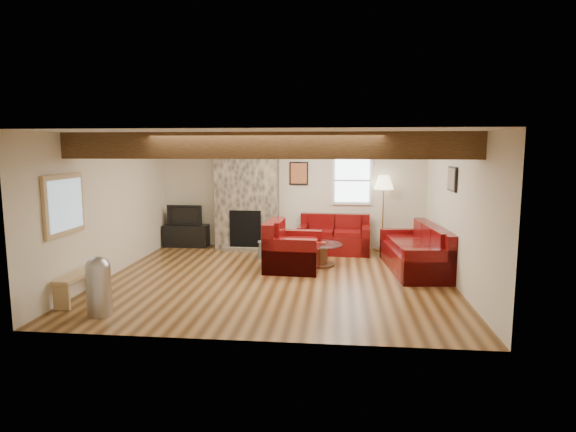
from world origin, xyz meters
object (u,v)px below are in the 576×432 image
object	(u,v)px
sofa_three	(415,248)
television	(186,215)
coffee_table	(320,255)
armchair_red	(293,245)
loveseat	(334,234)
tv_cabinet	(186,236)
floor_lamp	(384,186)

from	to	relation	value
sofa_three	television	xyz separation A→B (m)	(-4.93, 1.68, 0.32)
coffee_table	sofa_three	bearing A→B (deg)	-5.82
sofa_three	armchair_red	xyz separation A→B (m)	(-2.27, -0.13, 0.04)
loveseat	armchair_red	bearing A→B (deg)	-113.76
armchair_red	television	xyz separation A→B (m)	(-2.66, 1.82, 0.29)
sofa_three	television	size ratio (longest dim) A/B	2.68
coffee_table	television	xyz separation A→B (m)	(-3.15, 1.50, 0.53)
sofa_three	loveseat	world-z (taller)	sofa_three
coffee_table	tv_cabinet	world-z (taller)	tv_cabinet
coffee_table	floor_lamp	size ratio (longest dim) A/B	0.53
loveseat	coffee_table	distance (m)	1.24
tv_cabinet	loveseat	bearing A→B (deg)	-5.02
armchair_red	floor_lamp	xyz separation A→B (m)	(1.82, 1.84, 0.98)
armchair_red	floor_lamp	distance (m)	2.76
sofa_three	loveseat	bearing A→B (deg)	-137.93
armchair_red	tv_cabinet	distance (m)	3.23
coffee_table	tv_cabinet	distance (m)	3.49
armchair_red	coffee_table	distance (m)	0.63
armchair_red	tv_cabinet	size ratio (longest dim) A/B	1.11
floor_lamp	tv_cabinet	bearing A→B (deg)	-179.74
coffee_table	armchair_red	bearing A→B (deg)	-146.95
sofa_three	tv_cabinet	distance (m)	5.21
sofa_three	loveseat	size ratio (longest dim) A/B	1.42
loveseat	coffee_table	xyz separation A→B (m)	(-0.27, -1.20, -0.19)
television	floor_lamp	bearing A→B (deg)	0.26
television	floor_lamp	xyz separation A→B (m)	(4.48, 0.02, 0.69)
sofa_three	television	world-z (taller)	television
armchair_red	television	bearing A→B (deg)	58.83
armchair_red	coffee_table	world-z (taller)	armchair_red
tv_cabinet	floor_lamp	bearing A→B (deg)	0.26
loveseat	coffee_table	size ratio (longest dim) A/B	1.73
tv_cabinet	television	size ratio (longest dim) A/B	1.25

